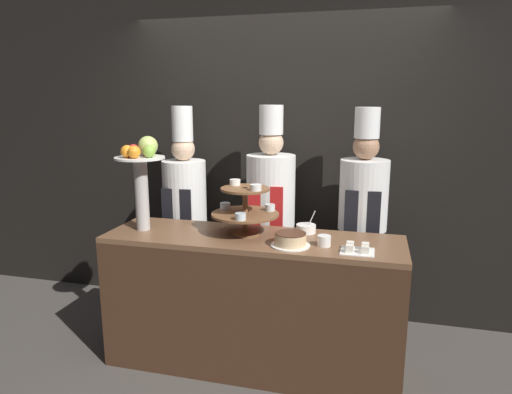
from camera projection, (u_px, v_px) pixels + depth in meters
ground_plane at (241, 387)px, 2.97m from camera, size 14.00×14.00×0.00m
wall_back at (281, 152)px, 3.85m from camera, size 10.00×0.06×2.80m
buffet_counter at (252, 302)px, 3.14m from camera, size 2.00×0.58×0.94m
tiered_stand at (245, 208)px, 3.06m from camera, size 0.46×0.46×0.36m
fruit_pedestal at (142, 169)px, 3.13m from camera, size 0.34×0.34×0.65m
cake_round at (290, 240)px, 2.85m from camera, size 0.25×0.25×0.08m
cup_white at (324, 241)px, 2.84m from camera, size 0.08×0.08×0.07m
cake_square_tray at (357, 249)px, 2.74m from camera, size 0.20×0.17×0.05m
serving_bowl_far at (306, 228)px, 3.13m from camera, size 0.13×0.13×0.16m
chef_left at (185, 208)px, 3.78m from camera, size 0.36×0.36×1.78m
chef_center_left at (271, 210)px, 3.59m from camera, size 0.38×0.38×1.79m
chef_center_right at (363, 215)px, 3.42m from camera, size 0.36×0.36×1.78m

